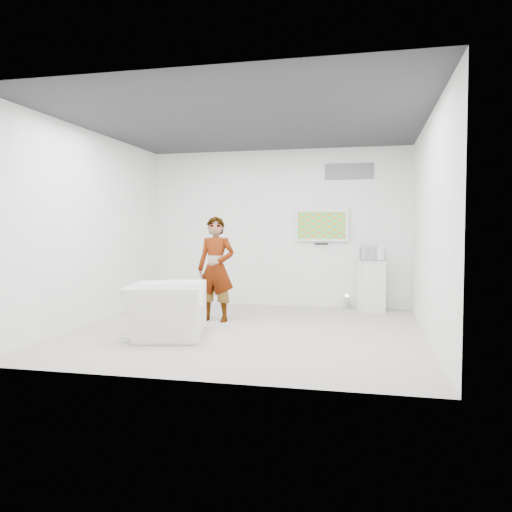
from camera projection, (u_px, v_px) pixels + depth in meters
name	position (u px, v px, depth m)	size (l,w,h in m)	color
room	(247.00, 227.00, 7.20)	(5.01, 5.01, 3.00)	beige
tv	(322.00, 225.00, 9.40)	(1.00, 0.08, 0.60)	silver
logo_decal	(349.00, 172.00, 9.27)	(0.90, 0.02, 0.30)	slate
person	(216.00, 269.00, 7.98)	(0.61, 0.40, 1.68)	white
armchair	(166.00, 310.00, 6.79)	(1.13, 0.99, 0.73)	white
pedestal	(371.00, 286.00, 8.98)	(0.44, 0.44, 0.91)	white
floor_uplight	(347.00, 302.00, 9.26)	(0.16, 0.16, 0.25)	silver
vitrine	(372.00, 252.00, 8.95)	(0.31, 0.31, 0.31)	white
console	(372.00, 254.00, 8.95)	(0.05, 0.17, 0.24)	white
wii_remote	(234.00, 227.00, 8.02)	(0.03, 0.13, 0.03)	white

